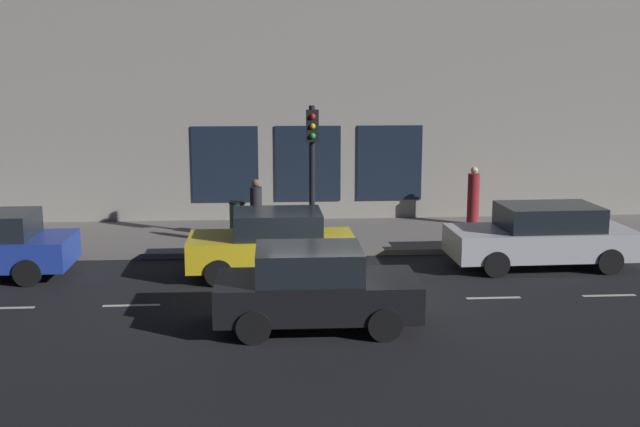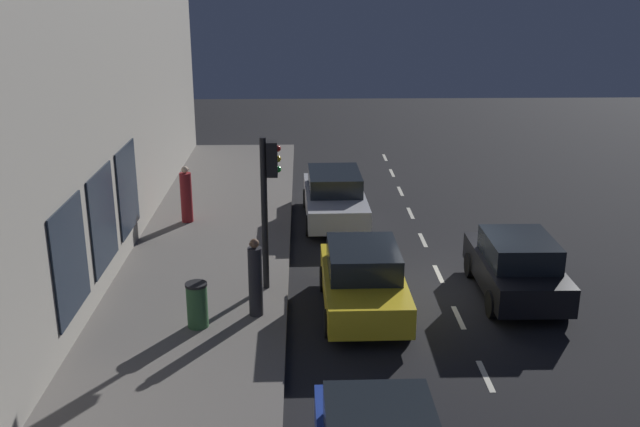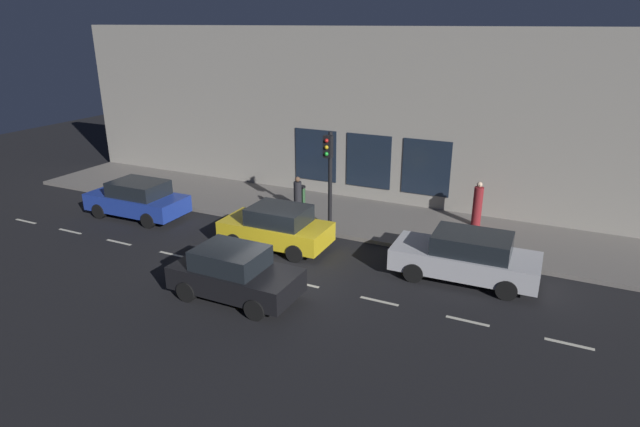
# 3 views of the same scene
# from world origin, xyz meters

# --- Properties ---
(ground_plane) EXTENTS (60.00, 60.00, 0.00)m
(ground_plane) POSITION_xyz_m (0.00, 0.00, 0.00)
(ground_plane) COLOR black
(sidewalk) EXTENTS (4.50, 32.00, 0.15)m
(sidewalk) POSITION_xyz_m (6.25, 0.00, 0.07)
(sidewalk) COLOR slate
(sidewalk) RESTS_ON ground
(building_facade) EXTENTS (0.65, 32.00, 7.69)m
(building_facade) POSITION_xyz_m (8.80, 0.00, 3.84)
(building_facade) COLOR gray
(building_facade) RESTS_ON ground
(lane_centre_line) EXTENTS (0.12, 27.20, 0.01)m
(lane_centre_line) POSITION_xyz_m (0.00, -1.00, 0.00)
(lane_centre_line) COLOR beige
(lane_centre_line) RESTS_ON ground
(traffic_light) EXTENTS (0.50, 0.32, 3.83)m
(traffic_light) POSITION_xyz_m (4.44, 0.10, 2.69)
(traffic_light) COLOR black
(traffic_light) RESTS_ON sidewalk
(parked_car_0) EXTENTS (1.99, 4.00, 1.58)m
(parked_car_0) POSITION_xyz_m (2.21, 1.18, 0.79)
(parked_car_0) COLOR gold
(parked_car_0) RESTS_ON ground
(parked_car_1) EXTENTS (1.91, 3.87, 1.58)m
(parked_car_1) POSITION_xyz_m (-1.63, 0.41, 0.79)
(parked_car_1) COLOR black
(parked_car_1) RESTS_ON ground
(parked_car_2) EXTENTS (2.05, 4.62, 1.58)m
(parked_car_2) POSITION_xyz_m (2.58, -5.60, 0.79)
(parked_car_2) COLOR #B7B7BC
(parked_car_2) RESTS_ON ground
(pedestrian_0) EXTENTS (0.45, 0.45, 1.86)m
(pedestrian_0) POSITION_xyz_m (4.70, 1.62, 1.02)
(pedestrian_0) COLOR #232328
(pedestrian_0) RESTS_ON sidewalk
(pedestrian_1) EXTENTS (0.49, 0.49, 1.81)m
(pedestrian_1) POSITION_xyz_m (7.28, -5.10, 0.99)
(pedestrian_1) COLOR maroon
(pedestrian_1) RESTS_ON sidewalk
(trash_bin) EXTENTS (0.49, 0.49, 1.04)m
(trash_bin) POSITION_xyz_m (5.96, 2.17, 0.67)
(trash_bin) COLOR #2D5633
(trash_bin) RESTS_ON sidewalk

